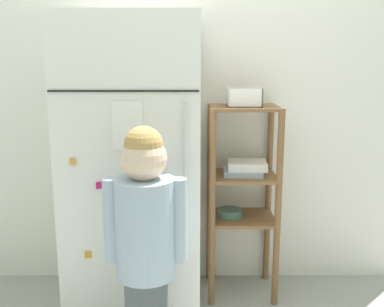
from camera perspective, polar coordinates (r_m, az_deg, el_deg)
name	(u,v)px	position (r m, az deg, el deg)	size (l,w,h in m)	color
ground_plane	(190,304)	(2.61, -0.28, -19.11)	(6.00, 6.00, 0.00)	#999993
kitchen_wall_back	(190,115)	(2.62, -0.23, 5.08)	(2.75, 0.03, 2.07)	silver
refrigerator	(137,168)	(2.35, -7.25, -1.96)	(0.69, 0.64, 1.57)	white
child_standing	(147,227)	(1.87, -5.87, -9.52)	(0.35, 0.26, 1.09)	#4D5558
pantry_shelf_unit	(244,183)	(2.51, 6.83, -3.83)	(0.39, 0.34, 1.11)	brown
fruit_bin	(246,99)	(2.41, 7.14, 7.15)	(0.18, 0.18, 0.10)	white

